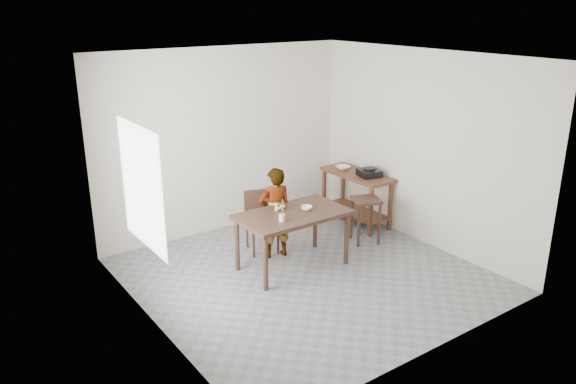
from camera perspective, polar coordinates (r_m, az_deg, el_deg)
floor at (r=7.19m, az=1.87°, el=-8.57°), size 4.00×4.00×0.04m
ceiling at (r=6.40m, az=2.14°, el=13.75°), size 4.00×4.00×0.04m
wall_back at (r=8.31m, az=-6.52°, el=5.23°), size 4.00×0.04×2.70m
wall_front at (r=5.30m, az=15.38°, el=-3.31°), size 4.00×0.04×2.70m
wall_left at (r=5.73m, az=-14.29°, el=-1.53°), size 0.04×4.00×2.70m
wall_right at (r=8.01m, az=13.59°, el=4.33°), size 0.04×4.00×2.70m
window_pane at (r=5.88m, az=-14.68°, el=0.50°), size 0.02×1.10×1.30m
dining_table at (r=7.23m, az=0.46°, el=-4.90°), size 1.40×0.80×0.75m
prep_counter at (r=8.75m, az=6.92°, el=-0.57°), size 0.50×1.20×0.80m
child at (r=7.45m, az=-1.34°, el=-2.13°), size 0.51×0.38×1.24m
dining_chair at (r=7.69m, az=-2.64°, el=-3.10°), size 0.50×0.50×0.83m
stool at (r=8.07m, az=7.85°, el=-2.86°), size 0.48×0.48×0.65m
glass_tumbler at (r=6.81m, az=-0.63°, el=-2.63°), size 0.08×0.08×0.09m
small_bowl at (r=7.19m, az=1.90°, el=-1.63°), size 0.19×0.19×0.05m
banana at (r=7.18m, az=-0.80°, el=-1.58°), size 0.20×0.16×0.06m
serving_bowl at (r=8.78m, az=5.59°, el=2.48°), size 0.25×0.25×0.05m
gas_burner at (r=8.48m, az=8.25°, el=1.94°), size 0.37×0.37×0.10m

